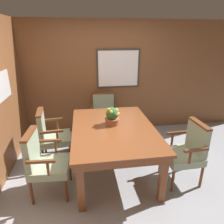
% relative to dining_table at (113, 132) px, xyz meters
% --- Properties ---
extents(ground_plane, '(14.00, 14.00, 0.00)m').
position_rel_dining_table_xyz_m(ground_plane, '(0.01, -0.22, -0.68)').
color(ground_plane, '#93969E').
extents(wall_back, '(7.20, 0.08, 2.45)m').
position_rel_dining_table_xyz_m(wall_back, '(0.01, 1.56, 0.55)').
color(wall_back, brown).
rests_on(wall_back, ground_plane).
extents(dining_table, '(1.28, 1.80, 0.77)m').
position_rel_dining_table_xyz_m(dining_table, '(0.00, 0.00, 0.00)').
color(dining_table, brown).
rests_on(dining_table, ground_plane).
extents(chair_left_far, '(0.56, 0.59, 0.96)m').
position_rel_dining_table_xyz_m(chair_left_far, '(-1.03, 0.42, -0.16)').
color(chair_left_far, brown).
rests_on(chair_left_far, ground_plane).
extents(chair_left_near, '(0.54, 0.58, 0.96)m').
position_rel_dining_table_xyz_m(chair_left_near, '(-1.02, -0.39, -0.16)').
color(chair_left_near, brown).
rests_on(chair_left_near, ground_plane).
extents(chair_right_near, '(0.53, 0.57, 0.96)m').
position_rel_dining_table_xyz_m(chair_right_near, '(1.05, -0.42, -0.16)').
color(chair_right_near, brown).
rests_on(chair_right_near, ground_plane).
extents(chair_head_far, '(0.59, 0.56, 0.96)m').
position_rel_dining_table_xyz_m(chair_head_far, '(-0.02, 1.28, -0.16)').
color(chair_head_far, brown).
rests_on(chair_head_far, ground_plane).
extents(potted_plant, '(0.23, 0.23, 0.29)m').
position_rel_dining_table_xyz_m(potted_plant, '(-0.00, 0.12, 0.23)').
color(potted_plant, '#9E5638').
rests_on(potted_plant, dining_table).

